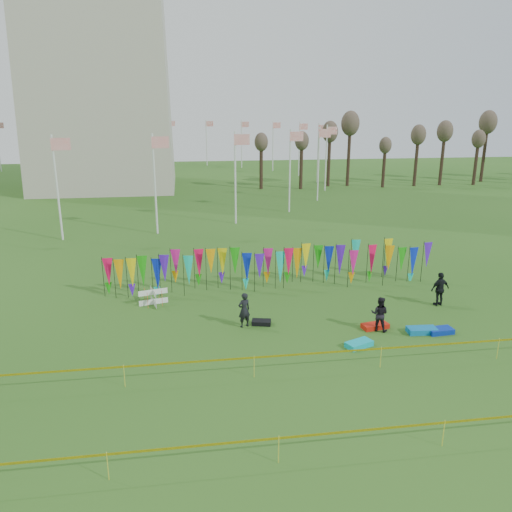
{
  "coord_description": "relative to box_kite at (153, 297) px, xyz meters",
  "views": [
    {
      "loc": [
        -4.57,
        -19.52,
        9.78
      ],
      "look_at": [
        -0.8,
        6.0,
        2.18
      ],
      "focal_mm": 35.0,
      "sensor_mm": 36.0,
      "label": 1
    }
  ],
  "objects": [
    {
      "name": "kite_bag_turquoise",
      "position": [
        8.95,
        -6.16,
        -0.31
      ],
      "size": [
        1.31,
        1.0,
        0.23
      ],
      "primitive_type": "cube",
      "rotation": [
        0.0,
        0.0,
        0.4
      ],
      "color": "#0DB7C6",
      "rests_on": "ground"
    },
    {
      "name": "tree_line",
      "position": [
        38.31,
        38.78,
        5.74
      ],
      "size": [
        53.92,
        1.92,
        7.84
      ],
      "color": "#3A271D",
      "rests_on": "ground"
    },
    {
      "name": "caution_tape_near",
      "position": [
        6.09,
        -8.02,
        0.35
      ],
      "size": [
        26.0,
        0.02,
        0.9
      ],
      "color": "yellow",
      "rests_on": "ground"
    },
    {
      "name": "kite_bag_red",
      "position": [
        10.33,
        -4.47,
        -0.31
      ],
      "size": [
        1.31,
        0.78,
        0.23
      ],
      "primitive_type": "cube",
      "rotation": [
        0.0,
        0.0,
        0.19
      ],
      "color": "red",
      "rests_on": "ground"
    },
    {
      "name": "ground",
      "position": [
        6.31,
        -5.22,
        -0.43
      ],
      "size": [
        160.0,
        160.0,
        0.0
      ],
      "primitive_type": "plane",
      "color": "#265317",
      "rests_on": "ground"
    },
    {
      "name": "flagpole_ring",
      "position": [
        -7.69,
        42.78,
        3.57
      ],
      "size": [
        57.4,
        56.16,
        8.0
      ],
      "color": "silver",
      "rests_on": "ground"
    },
    {
      "name": "person_left",
      "position": [
        4.33,
        -3.41,
        0.41
      ],
      "size": [
        0.73,
        0.64,
        1.68
      ],
      "primitive_type": "imported",
      "rotation": [
        0.0,
        0.0,
        3.52
      ],
      "color": "black",
      "rests_on": "ground"
    },
    {
      "name": "person_right",
      "position": [
        14.65,
        -2.24,
        0.47
      ],
      "size": [
        1.14,
        0.77,
        1.79
      ],
      "primitive_type": "imported",
      "rotation": [
        0.0,
        0.0,
        3.32
      ],
      "color": "black",
      "rests_on": "ground"
    },
    {
      "name": "kite_bag_black",
      "position": [
        5.16,
        -3.27,
        -0.32
      ],
      "size": [
        0.99,
        0.71,
        0.21
      ],
      "primitive_type": "cube",
      "rotation": [
        0.0,
        0.0,
        -0.23
      ],
      "color": "black",
      "rests_on": "ground"
    },
    {
      "name": "caution_tape_far",
      "position": [
        6.09,
        -12.86,
        0.35
      ],
      "size": [
        26.0,
        0.02,
        0.9
      ],
      "color": "yellow",
      "rests_on": "ground"
    },
    {
      "name": "box_kite",
      "position": [
        0.0,
        0.0,
        0.0
      ],
      "size": [
        0.77,
        0.77,
        0.85
      ],
      "rotation": [
        0.0,
        0.0,
        0.25
      ],
      "color": "red",
      "rests_on": "ground"
    },
    {
      "name": "person_mid",
      "position": [
        10.4,
        -4.72,
        0.39
      ],
      "size": [
        0.93,
        0.83,
        1.63
      ],
      "primitive_type": "imported",
      "rotation": [
        0.0,
        0.0,
        2.59
      ],
      "color": "black",
      "rests_on": "ground"
    },
    {
      "name": "kite_bag_teal",
      "position": [
        12.25,
        -5.27,
        -0.3
      ],
      "size": [
        1.35,
        0.71,
        0.25
      ],
      "primitive_type": "cube",
      "rotation": [
        0.0,
        0.0,
        -0.07
      ],
      "color": "#0D74BA",
      "rests_on": "ground"
    },
    {
      "name": "banner_row",
      "position": [
        6.59,
        1.84,
        0.99
      ],
      "size": [
        18.64,
        0.64,
        2.3
      ],
      "color": "black",
      "rests_on": "ground"
    },
    {
      "name": "kite_bag_blue",
      "position": [
        13.06,
        -5.41,
        -0.31
      ],
      "size": [
        1.18,
        0.68,
        0.24
      ],
      "primitive_type": "cube",
      "rotation": [
        0.0,
        0.0,
        0.08
      ],
      "color": "#0A2EAC",
      "rests_on": "ground"
    }
  ]
}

